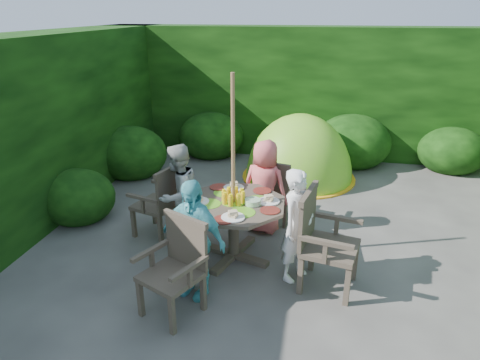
% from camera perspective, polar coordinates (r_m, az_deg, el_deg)
% --- Properties ---
extents(ground, '(60.00, 60.00, 0.00)m').
position_cam_1_polar(ground, '(5.56, 9.78, -8.79)').
color(ground, '#44413D').
rests_on(ground, ground).
extents(hedge_enclosure, '(9.00, 9.00, 2.50)m').
position_cam_1_polar(hedge_enclosure, '(6.33, 10.89, 7.24)').
color(hedge_enclosure, black).
rests_on(hedge_enclosure, ground).
extents(patio_table, '(1.60, 1.60, 0.88)m').
position_cam_1_polar(patio_table, '(4.98, -0.83, -4.17)').
color(patio_table, '#3B3126').
rests_on(patio_table, ground).
extents(parasol_pole, '(0.06, 0.06, 2.20)m').
position_cam_1_polar(parasol_pole, '(4.79, -0.91, 1.03)').
color(parasol_pole, brown).
rests_on(parasol_pole, ground).
extents(garden_chair_right, '(0.67, 0.73, 1.04)m').
position_cam_1_polar(garden_chair_right, '(4.61, 10.89, -7.78)').
color(garden_chair_right, '#3B3126').
rests_on(garden_chair_right, ground).
extents(garden_chair_left, '(0.63, 0.68, 0.94)m').
position_cam_1_polar(garden_chair_left, '(5.63, -10.51, -2.72)').
color(garden_chair_left, '#3B3126').
rests_on(garden_chair_left, ground).
extents(garden_chair_back, '(0.63, 0.59, 0.89)m').
position_cam_1_polar(garden_chair_back, '(5.93, 4.63, -1.36)').
color(garden_chair_back, '#3B3126').
rests_on(garden_chair_back, ground).
extents(garden_chair_front, '(0.72, 0.68, 0.93)m').
position_cam_1_polar(garden_chair_front, '(4.26, -8.47, -11.25)').
color(garden_chair_front, '#3B3126').
rests_on(garden_chair_front, ground).
extents(child_right, '(0.49, 0.56, 1.28)m').
position_cam_1_polar(child_right, '(4.66, 7.66, -6.04)').
color(child_right, white).
rests_on(child_right, ground).
extents(child_left, '(0.67, 0.76, 1.30)m').
position_cam_1_polar(child_left, '(5.39, -8.22, -1.96)').
color(child_left, '#A9ABA5').
rests_on(child_left, ground).
extents(child_back, '(0.71, 0.56, 1.27)m').
position_cam_1_polar(child_back, '(5.62, 3.29, -0.91)').
color(child_back, '#EF6264').
rests_on(child_back, ground).
extents(child_front, '(0.82, 0.55, 1.29)m').
position_cam_1_polar(child_front, '(4.38, -6.27, -7.80)').
color(child_front, '#53BAC3').
rests_on(child_front, ground).
extents(dome_tent, '(2.00, 2.00, 2.29)m').
position_cam_1_polar(dome_tent, '(7.72, 7.75, 0.35)').
color(dome_tent, '#84D929').
rests_on(dome_tent, ground).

